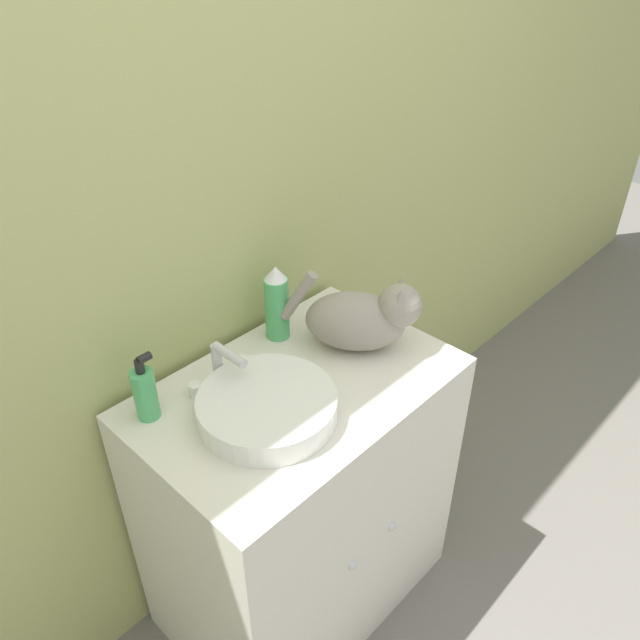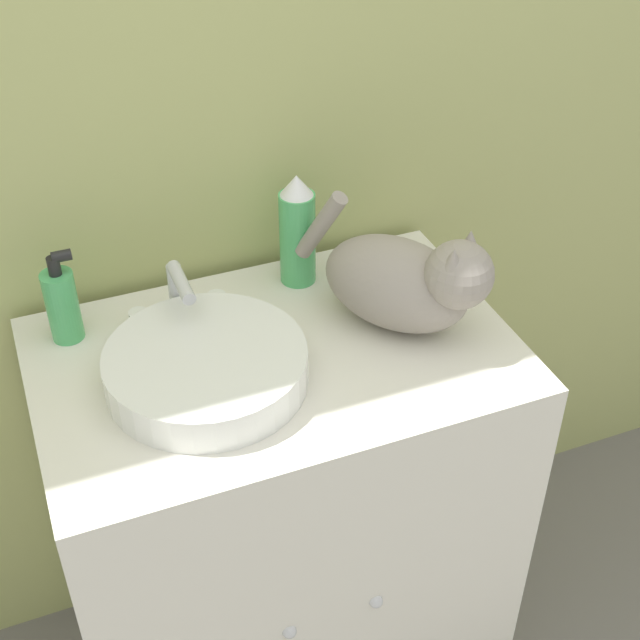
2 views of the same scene
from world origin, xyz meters
TOP-DOWN VIEW (x-y plane):
  - wall_back at (0.00, 0.54)m, footprint 6.00×0.05m
  - vanity_cabinet at (0.00, 0.25)m, footprint 0.76×0.51m
  - sink_basin at (-0.12, 0.22)m, footprint 0.31×0.31m
  - faucet at (-0.12, 0.38)m, footprint 0.16×0.12m
  - cat at (0.22, 0.24)m, footprint 0.27×0.32m
  - soap_bottle at (-0.30, 0.41)m, footprint 0.05×0.05m
  - spray_bottle at (0.11, 0.43)m, footprint 0.06×0.06m

SIDE VIEW (x-z plane):
  - vanity_cabinet at x=0.00m, z-range 0.00..0.81m
  - sink_basin at x=-0.12m, z-range 0.81..0.87m
  - faucet at x=-0.12m, z-range 0.80..0.92m
  - soap_bottle at x=-0.30m, z-range 0.79..0.96m
  - cat at x=0.22m, z-range 0.79..1.00m
  - spray_bottle at x=0.11m, z-range 0.81..1.01m
  - wall_back at x=0.00m, z-range 0.00..2.50m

